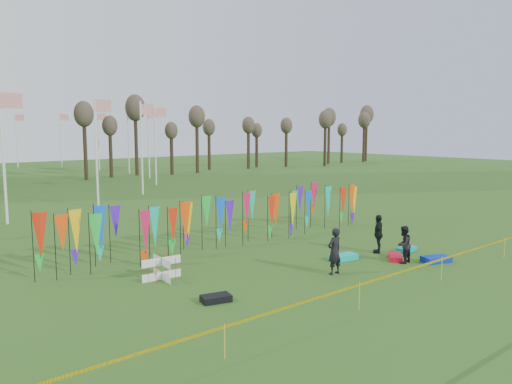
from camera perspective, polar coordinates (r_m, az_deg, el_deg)
ground at (r=18.74m, az=11.66°, el=-10.45°), size 160.00×160.00×0.00m
banner_row at (r=24.22m, az=-2.84°, el=-2.47°), size 18.64×0.64×2.45m
caution_tape_near at (r=17.45m, az=15.35°, el=-9.22°), size 26.00×0.02×0.90m
tree_line at (r=71.77m, az=0.20°, el=7.64°), size 53.92×1.92×7.84m
box_kite at (r=19.23m, az=-10.73°, el=-8.59°), size 0.79×0.79×0.88m
person_left at (r=19.76m, az=8.96°, el=-6.69°), size 0.68×0.50×1.84m
person_mid at (r=22.03m, az=16.50°, el=-5.78°), size 0.83×0.57×1.60m
person_right at (r=23.52m, az=13.80°, el=-4.66°), size 1.18×1.10×1.77m
kite_bag_turquoise at (r=22.11m, az=9.96°, el=-7.34°), size 1.29×0.80×0.24m
kite_bag_blue at (r=22.76m, az=19.89°, el=-7.24°), size 1.34×1.00×0.25m
kite_bag_red at (r=22.69m, az=15.60°, el=-7.16°), size 1.27×1.15×0.22m
kite_bag_black at (r=16.79m, az=-4.60°, el=-12.02°), size 1.07×0.78×0.22m
kite_bag_teal at (r=24.30m, az=16.86°, el=-6.27°), size 1.09×0.60×0.20m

